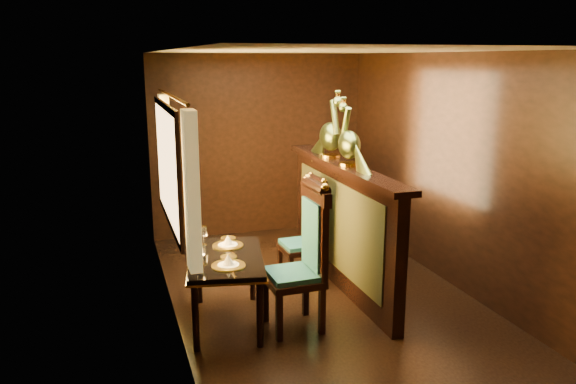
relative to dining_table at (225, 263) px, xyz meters
name	(u,v)px	position (x,y,z in m)	size (l,w,h in m)	color
ground	(323,299)	(1.06, 0.20, -0.60)	(5.00, 5.00, 0.00)	black
room_shell	(316,148)	(0.97, 0.22, 0.98)	(3.04, 5.04, 2.52)	black
partition	(341,223)	(1.38, 0.50, 0.12)	(0.26, 2.70, 1.36)	black
dining_table	(225,263)	(0.00, 0.00, 0.00)	(0.88, 1.23, 0.86)	black
chair_left	(306,251)	(0.69, -0.28, 0.13)	(0.51, 0.56, 1.40)	black
chair_right	(310,227)	(1.09, 0.70, 0.04)	(0.45, 0.49, 1.21)	black
peacock_left	(350,132)	(1.38, 0.36, 1.11)	(0.22, 0.58, 0.69)	#1A5037
peacock_right	(331,124)	(1.38, 0.87, 1.14)	(0.24, 0.63, 0.75)	#1A5037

